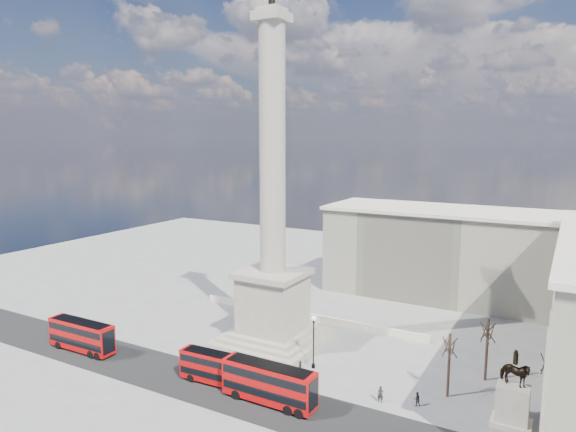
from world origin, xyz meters
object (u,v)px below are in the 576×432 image
at_px(red_bus_a, 82,335).
at_px(red_bus_c, 269,383).
at_px(red_bus_b, 217,368).
at_px(nelsons_column, 273,256).
at_px(victorian_lamp, 314,338).
at_px(equestrian_statue, 513,399).
at_px(pedestrian_crossing, 300,367).
at_px(pedestrian_walking, 380,394).
at_px(pedestrian_standing, 417,399).

xyz_separation_m(red_bus_a, red_bus_c, (30.30, 0.62, 0.10)).
bearing_deg(red_bus_b, nelsons_column, 89.97).
height_order(victorian_lamp, equestrian_statue, equestrian_statue).
distance_m(nelsons_column, equestrian_statue, 34.89).
bearing_deg(pedestrian_crossing, equestrian_statue, -117.03).
bearing_deg(pedestrian_walking, equestrian_statue, -0.98).
bearing_deg(equestrian_statue, pedestrian_standing, -174.49).
distance_m(red_bus_b, red_bus_c, 7.94).
xyz_separation_m(red_bus_a, red_bus_b, (22.40, 1.41, -0.24)).
relative_size(red_bus_b, pedestrian_walking, 5.07).
distance_m(red_bus_a, red_bus_c, 30.30).
relative_size(red_bus_c, pedestrian_walking, 5.87).
height_order(pedestrian_standing, pedestrian_crossing, same).
xyz_separation_m(pedestrian_standing, pedestrian_crossing, (-15.12, 0.76, -0.00)).
bearing_deg(equestrian_statue, red_bus_c, -160.67).
distance_m(nelsons_column, pedestrian_standing, 27.16).
height_order(red_bus_a, equestrian_statue, equestrian_statue).
bearing_deg(pedestrian_standing, red_bus_b, -16.63).
xyz_separation_m(red_bus_a, pedestrian_crossing, (29.78, 8.96, -1.47)).
bearing_deg(equestrian_statue, pedestrian_walking, -170.56).
relative_size(pedestrian_standing, pedestrian_crossing, 1.00).
height_order(red_bus_a, pedestrian_crossing, red_bus_a).
relative_size(pedestrian_walking, pedestrian_standing, 1.18).
height_order(red_bus_c, pedestrian_walking, red_bus_c).
bearing_deg(red_bus_c, pedestrian_standing, 27.86).
bearing_deg(nelsons_column, red_bus_b, -87.41).
xyz_separation_m(nelsons_column, equestrian_statue, (32.76, -6.53, -10.05)).
xyz_separation_m(pedestrian_walking, pedestrian_standing, (3.78, 1.30, -0.15)).
distance_m(red_bus_c, equestrian_statue, 25.68).
distance_m(red_bus_b, pedestrian_walking, 19.53).
bearing_deg(victorian_lamp, nelsons_column, 152.51).
bearing_deg(nelsons_column, pedestrian_crossing, -39.87).
distance_m(equestrian_statue, pedestrian_walking, 13.73).
height_order(nelsons_column, pedestrian_walking, nelsons_column).
relative_size(red_bus_b, pedestrian_standing, 5.99).
relative_size(nelsons_column, red_bus_a, 4.64).
height_order(red_bus_a, red_bus_c, red_bus_c).
relative_size(nelsons_column, victorian_lamp, 7.12).
xyz_separation_m(red_bus_c, pedestrian_walking, (10.82, 6.27, -1.42)).
xyz_separation_m(nelsons_column, pedestrian_crossing, (8.02, -6.70, -12.11)).
bearing_deg(victorian_lamp, red_bus_a, -160.13).
xyz_separation_m(red_bus_a, pedestrian_standing, (44.90, 8.19, -1.47)).
height_order(nelsons_column, red_bus_c, nelsons_column).
bearing_deg(nelsons_column, equestrian_statue, -11.27).
height_order(red_bus_c, victorian_lamp, victorian_lamp).
bearing_deg(nelsons_column, victorian_lamp, -27.49).
distance_m(nelsons_column, pedestrian_walking, 24.38).
height_order(equestrian_statue, pedestrian_walking, equestrian_statue).
height_order(red_bus_b, pedestrian_standing, red_bus_b).
xyz_separation_m(nelsons_column, red_bus_b, (0.64, -14.24, -10.88)).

